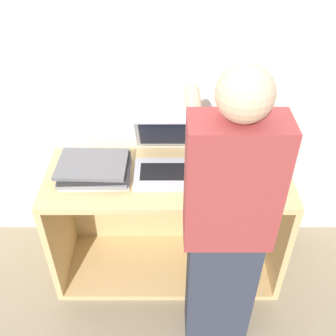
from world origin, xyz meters
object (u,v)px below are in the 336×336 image
at_px(laptop_open, 168,161).
at_px(laptop_stack_right, 242,168).
at_px(person, 226,230).
at_px(laptop_stack_left, 95,169).

xyz_separation_m(laptop_open, laptop_stack_right, (0.41, -0.07, 0.00)).
xyz_separation_m(laptop_open, person, (0.27, -0.51, -0.02)).
bearing_deg(person, laptop_open, 118.08).
bearing_deg(laptop_stack_right, laptop_stack_left, -179.92).
bearing_deg(person, laptop_stack_right, 73.01).
bearing_deg(laptop_open, laptop_stack_right, -9.35).
bearing_deg(laptop_stack_left, laptop_stack_right, 0.08).
bearing_deg(laptop_stack_left, laptop_open, 9.54).
bearing_deg(laptop_stack_right, person, -106.99).
bearing_deg(laptop_open, laptop_stack_left, -170.46).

